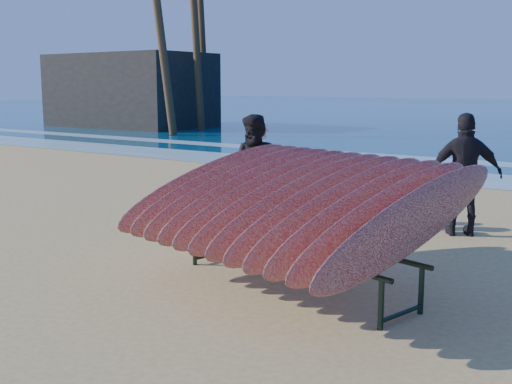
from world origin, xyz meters
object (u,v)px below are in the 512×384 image
building (130,91)px  surfboard_rack (295,202)px  person_white (261,172)px  person_dark_b (465,175)px  person_dark_a (256,171)px

building → surfboard_rack: bearing=-40.2°
person_white → person_dark_b: 3.28m
person_white → building: size_ratio=0.19×
person_dark_b → surfboard_rack: bearing=48.7°
person_white → building: (-20.03, 16.15, 1.13)m
surfboard_rack → person_dark_b: (0.76, 3.65, -0.05)m
surfboard_rack → building: (-22.42, 18.93, 0.97)m
surfboard_rack → person_dark_a: size_ratio=2.07×
surfboard_rack → person_dark_b: bearing=91.4°
person_dark_a → building: size_ratio=0.21×
surfboard_rack → person_white: (-2.40, 2.78, -0.15)m
person_white → person_dark_b: person_dark_b is taller
person_white → building: building is taller
surfboard_rack → person_dark_a: (-2.21, 2.36, -0.08)m
person_dark_a → person_white: bearing=107.6°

